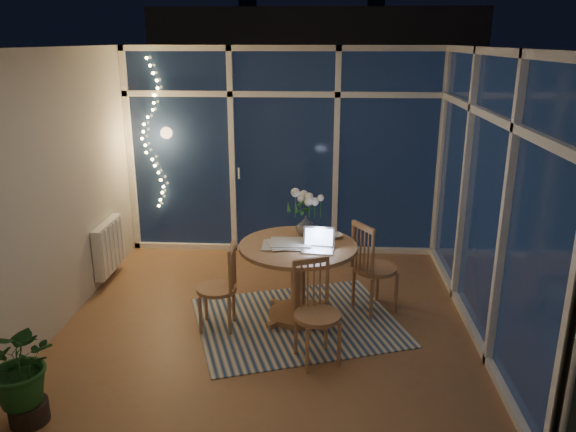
% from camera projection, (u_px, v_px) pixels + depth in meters
% --- Properties ---
extents(floor, '(4.00, 4.00, 0.00)m').
position_uv_depth(floor, '(271.00, 320.00, 5.56)').
color(floor, olive).
rests_on(floor, ground).
extents(ceiling, '(4.00, 4.00, 0.00)m').
position_uv_depth(ceiling, '(268.00, 47.00, 4.78)').
color(ceiling, silver).
rests_on(ceiling, wall_back).
extents(wall_back, '(4.00, 0.04, 2.60)m').
position_uv_depth(wall_back, '(284.00, 152.00, 7.08)').
color(wall_back, beige).
rests_on(wall_back, floor).
extents(wall_front, '(4.00, 0.04, 2.60)m').
position_uv_depth(wall_front, '(238.00, 284.00, 3.27)').
color(wall_front, beige).
rests_on(wall_front, floor).
extents(wall_left, '(0.04, 4.00, 2.60)m').
position_uv_depth(wall_left, '(59.00, 191.00, 5.29)').
color(wall_left, beige).
rests_on(wall_left, floor).
extents(wall_right, '(0.04, 4.00, 2.60)m').
position_uv_depth(wall_right, '(490.00, 198.00, 5.06)').
color(wall_right, beige).
rests_on(wall_right, floor).
extents(window_wall_back, '(4.00, 0.10, 2.60)m').
position_uv_depth(window_wall_back, '(284.00, 153.00, 7.04)').
color(window_wall_back, white).
rests_on(window_wall_back, floor).
extents(window_wall_right, '(0.10, 4.00, 2.60)m').
position_uv_depth(window_wall_right, '(486.00, 198.00, 5.06)').
color(window_wall_right, white).
rests_on(window_wall_right, floor).
extents(radiator, '(0.10, 0.70, 0.58)m').
position_uv_depth(radiator, '(109.00, 247.00, 6.41)').
color(radiator, white).
rests_on(radiator, wall_left).
extents(fairy_lights, '(0.24, 0.10, 1.85)m').
position_uv_depth(fairy_lights, '(152.00, 135.00, 6.99)').
color(fairy_lights, '#FFCD66').
rests_on(fairy_lights, window_wall_back).
extents(garden_patio, '(12.00, 6.00, 0.10)m').
position_uv_depth(garden_patio, '(322.00, 194.00, 10.31)').
color(garden_patio, black).
rests_on(garden_patio, ground).
extents(garden_fence, '(11.00, 0.08, 1.80)m').
position_uv_depth(garden_fence, '(297.00, 138.00, 10.53)').
color(garden_fence, '#3B1F15').
rests_on(garden_fence, ground).
extents(neighbour_roof, '(7.00, 3.00, 2.20)m').
position_uv_depth(neighbour_roof, '(316.00, 60.00, 12.98)').
color(neighbour_roof, '#2E3138').
rests_on(neighbour_roof, ground).
extents(garden_shrubs, '(0.90, 0.90, 0.90)m').
position_uv_depth(garden_shrubs, '(239.00, 189.00, 8.71)').
color(garden_shrubs, black).
rests_on(garden_shrubs, ground).
extents(rug, '(2.30, 2.06, 0.01)m').
position_uv_depth(rug, '(297.00, 322.00, 5.53)').
color(rug, beige).
rests_on(rug, floor).
extents(dining_table, '(1.45, 1.45, 0.78)m').
position_uv_depth(dining_table, '(298.00, 282.00, 5.51)').
color(dining_table, '#9E6647').
rests_on(dining_table, floor).
extents(chair_left, '(0.41, 0.41, 0.87)m').
position_uv_depth(chair_left, '(217.00, 287.00, 5.29)').
color(chair_left, '#9E6647').
rests_on(chair_left, floor).
extents(chair_right, '(0.62, 0.62, 0.97)m').
position_uv_depth(chair_right, '(376.00, 266.00, 5.63)').
color(chair_right, '#9E6647').
rests_on(chair_right, floor).
extents(chair_front, '(0.55, 0.55, 0.91)m').
position_uv_depth(chair_front, '(317.00, 313.00, 4.74)').
color(chair_front, '#9E6647').
rests_on(chair_front, floor).
extents(laptop, '(0.32, 0.29, 0.22)m').
position_uv_depth(laptop, '(318.00, 240.00, 5.20)').
color(laptop, silver).
rests_on(laptop, dining_table).
extents(flower_vase, '(0.26, 0.26, 0.21)m').
position_uv_depth(flower_vase, '(306.00, 226.00, 5.61)').
color(flower_vase, silver).
rests_on(flower_vase, dining_table).
extents(bowl, '(0.19, 0.19, 0.04)m').
position_uv_depth(bowl, '(335.00, 236.00, 5.58)').
color(bowl, white).
rests_on(bowl, dining_table).
extents(newspapers, '(0.41, 0.33, 0.02)m').
position_uv_depth(newspapers, '(287.00, 244.00, 5.37)').
color(newspapers, beige).
rests_on(newspapers, dining_table).
extents(phone, '(0.11, 0.07, 0.01)m').
position_uv_depth(phone, '(311.00, 248.00, 5.30)').
color(phone, black).
rests_on(phone, dining_table).
extents(potted_plant, '(0.55, 0.48, 0.76)m').
position_uv_depth(potted_plant, '(23.00, 376.00, 3.98)').
color(potted_plant, '#1B4C1F').
rests_on(potted_plant, floor).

